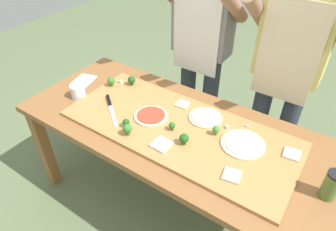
{
  "coord_description": "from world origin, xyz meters",
  "views": [
    {
      "loc": [
        0.71,
        -1.11,
        1.85
      ],
      "look_at": [
        -0.02,
        -0.03,
        0.83
      ],
      "focal_mm": 31.64,
      "sensor_mm": 36.0,
      "label": 1
    }
  ],
  "objects_px": {
    "pizza_slice_far_left": "(162,144)",
    "pizza_slice_near_left": "(232,175)",
    "pizza_whole_cheese_artichoke": "(205,117)",
    "cook_left": "(202,39)",
    "cheese_crumble_b": "(227,127)",
    "recipe_note": "(84,80)",
    "broccoli_floret_back_left": "(127,129)",
    "broccoli_floret_front_left": "(216,130)",
    "broccoli_floret_back_right": "(172,126)",
    "cheese_crumble_c": "(248,126)",
    "broccoli_floret_back_mid": "(111,81)",
    "flour_cup": "(78,92)",
    "prep_table": "(173,137)",
    "cheese_crumble_a": "(121,81)",
    "pizza_slice_far_right": "(292,154)",
    "cook_right": "(289,62)",
    "sauce_jar": "(331,185)",
    "pizza_whole_tomato_red": "(151,116)",
    "pizza_slice_near_right": "(182,104)",
    "chefs_knife": "(110,106)",
    "broccoli_floret_front_right": "(126,122)",
    "broccoli_floret_front_mid": "(184,139)",
    "broccoli_floret_center_left": "(132,80)"
  },
  "relations": [
    {
      "from": "cheese_crumble_a",
      "to": "sauce_jar",
      "type": "xyz_separation_m",
      "value": [
        1.38,
        -0.19,
        0.05
      ]
    },
    {
      "from": "broccoli_floret_center_left",
      "to": "cook_left",
      "type": "distance_m",
      "value": 0.57
    },
    {
      "from": "pizza_whole_tomato_red",
      "to": "pizza_slice_near_right",
      "type": "height_order",
      "value": "pizza_whole_tomato_red"
    },
    {
      "from": "broccoli_floret_back_mid",
      "to": "flour_cup",
      "type": "height_order",
      "value": "flour_cup"
    },
    {
      "from": "pizza_slice_far_right",
      "to": "broccoli_floret_front_right",
      "type": "height_order",
      "value": "broccoli_floret_front_right"
    },
    {
      "from": "chefs_knife",
      "to": "prep_table",
      "type": "bearing_deg",
      "value": 11.7
    },
    {
      "from": "cheese_crumble_c",
      "to": "cheese_crumble_a",
      "type": "bearing_deg",
      "value": -177.44
    },
    {
      "from": "cheese_crumble_c",
      "to": "pizza_whole_cheese_artichoke",
      "type": "bearing_deg",
      "value": -164.74
    },
    {
      "from": "pizza_slice_far_right",
      "to": "broccoli_floret_front_left",
      "type": "bearing_deg",
      "value": -168.98
    },
    {
      "from": "pizza_whole_cheese_artichoke",
      "to": "pizza_slice_near_left",
      "type": "bearing_deg",
      "value": -45.59
    },
    {
      "from": "pizza_whole_cheese_artichoke",
      "to": "cook_left",
      "type": "relative_size",
      "value": 0.12
    },
    {
      "from": "broccoli_floret_front_mid",
      "to": "cook_right",
      "type": "distance_m",
      "value": 0.83
    },
    {
      "from": "pizza_slice_near_left",
      "to": "pizza_slice_far_right",
      "type": "bearing_deg",
      "value": 56.94
    },
    {
      "from": "broccoli_floret_center_left",
      "to": "broccoli_floret_back_right",
      "type": "height_order",
      "value": "broccoli_floret_center_left"
    },
    {
      "from": "pizza_slice_near_left",
      "to": "cook_right",
      "type": "height_order",
      "value": "cook_right"
    },
    {
      "from": "cook_left",
      "to": "cook_right",
      "type": "relative_size",
      "value": 1.0
    },
    {
      "from": "broccoli_floret_front_left",
      "to": "cheese_crumble_b",
      "type": "height_order",
      "value": "broccoli_floret_front_left"
    },
    {
      "from": "broccoli_floret_back_right",
      "to": "flour_cup",
      "type": "height_order",
      "value": "flour_cup"
    },
    {
      "from": "broccoli_floret_front_left",
      "to": "cheese_crumble_b",
      "type": "relative_size",
      "value": 3.6
    },
    {
      "from": "pizza_slice_far_left",
      "to": "pizza_slice_near_left",
      "type": "bearing_deg",
      "value": 1.86
    },
    {
      "from": "chefs_knife",
      "to": "cook_left",
      "type": "xyz_separation_m",
      "value": [
        0.23,
        0.73,
        0.23
      ]
    },
    {
      "from": "sauce_jar",
      "to": "broccoli_floret_back_mid",
      "type": "bearing_deg",
      "value": 174.81
    },
    {
      "from": "cook_left",
      "to": "recipe_note",
      "type": "bearing_deg",
      "value": -136.93
    },
    {
      "from": "pizza_whole_tomato_red",
      "to": "pizza_whole_cheese_artichoke",
      "type": "height_order",
      "value": "same"
    },
    {
      "from": "broccoli_floret_back_left",
      "to": "broccoli_floret_back_right",
      "type": "bearing_deg",
      "value": 43.09
    },
    {
      "from": "pizza_slice_near_left",
      "to": "pizza_slice_far_left",
      "type": "height_order",
      "value": "same"
    },
    {
      "from": "sauce_jar",
      "to": "pizza_slice_far_right",
      "type": "bearing_deg",
      "value": 142.66
    },
    {
      "from": "prep_table",
      "to": "cheese_crumble_c",
      "type": "relative_size",
      "value": 140.94
    },
    {
      "from": "flour_cup",
      "to": "pizza_slice_far_right",
      "type": "bearing_deg",
      "value": 9.72
    },
    {
      "from": "cook_right",
      "to": "cook_left",
      "type": "bearing_deg",
      "value": 180.0
    },
    {
      "from": "prep_table",
      "to": "pizza_whole_cheese_artichoke",
      "type": "bearing_deg",
      "value": 46.59
    },
    {
      "from": "broccoli_floret_back_right",
      "to": "cheese_crumble_c",
      "type": "height_order",
      "value": "broccoli_floret_back_right"
    },
    {
      "from": "cheese_crumble_b",
      "to": "recipe_note",
      "type": "relative_size",
      "value": 0.1
    },
    {
      "from": "prep_table",
      "to": "cheese_crumble_a",
      "type": "distance_m",
      "value": 0.58
    },
    {
      "from": "sauce_jar",
      "to": "pizza_slice_near_right",
      "type": "bearing_deg",
      "value": 166.84
    },
    {
      "from": "broccoli_floret_front_right",
      "to": "cheese_crumble_b",
      "type": "relative_size",
      "value": 3.18
    },
    {
      "from": "broccoli_floret_back_left",
      "to": "broccoli_floret_front_left",
      "type": "bearing_deg",
      "value": 34.02
    },
    {
      "from": "pizza_whole_cheese_artichoke",
      "to": "cook_right",
      "type": "relative_size",
      "value": 0.12
    },
    {
      "from": "pizza_slice_near_right",
      "to": "broccoli_floret_back_mid",
      "type": "relative_size",
      "value": 1.17
    },
    {
      "from": "broccoli_floret_back_mid",
      "to": "cook_right",
      "type": "height_order",
      "value": "cook_right"
    },
    {
      "from": "cheese_crumble_c",
      "to": "flour_cup",
      "type": "bearing_deg",
      "value": -163.53
    },
    {
      "from": "broccoli_floret_front_left",
      "to": "cook_right",
      "type": "bearing_deg",
      "value": 73.96
    },
    {
      "from": "chefs_knife",
      "to": "broccoli_floret_front_mid",
      "type": "distance_m",
      "value": 0.56
    },
    {
      "from": "pizza_whole_cheese_artichoke",
      "to": "broccoli_floret_back_left",
      "type": "xyz_separation_m",
      "value": [
        -0.29,
        -0.36,
        0.03
      ]
    },
    {
      "from": "broccoli_floret_front_mid",
      "to": "cheese_crumble_b",
      "type": "relative_size",
      "value": 4.02
    },
    {
      "from": "broccoli_floret_back_right",
      "to": "broccoli_floret_front_right",
      "type": "bearing_deg",
      "value": -152.32
    },
    {
      "from": "pizza_slice_near_left",
      "to": "pizza_slice_near_right",
      "type": "relative_size",
      "value": 1.07
    },
    {
      "from": "broccoli_floret_back_left",
      "to": "broccoli_floret_center_left",
      "type": "bearing_deg",
      "value": 126.96
    },
    {
      "from": "pizza_whole_cheese_artichoke",
      "to": "flour_cup",
      "type": "height_order",
      "value": "flour_cup"
    },
    {
      "from": "pizza_slice_far_left",
      "to": "broccoli_floret_back_right",
      "type": "xyz_separation_m",
      "value": [
        -0.02,
        0.13,
        0.03
      ]
    }
  ]
}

